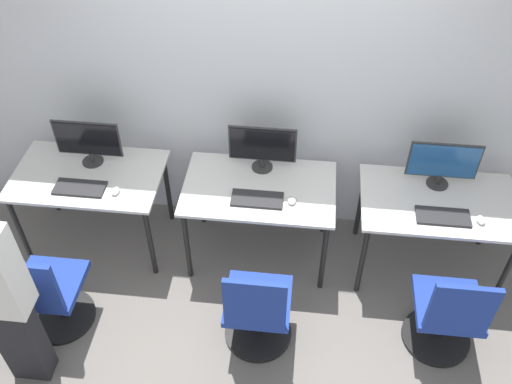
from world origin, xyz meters
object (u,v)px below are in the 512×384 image
object	(u,v)px
office_chair_left	(49,295)
mouse_center	(292,200)
keyboard_center	(257,199)
mouse_right	(481,220)
office_chair_right	(447,317)
office_chair_center	(257,312)
keyboard_right	(443,217)
monitor_right	(443,163)
monitor_left	(88,141)
mouse_left	(115,191)
monitor_center	(262,147)
keyboard_left	(80,188)

from	to	relation	value
office_chair_left	mouse_center	distance (m)	1.82
office_chair_left	keyboard_center	bearing A→B (deg)	27.33
mouse_right	office_chair_right	bearing A→B (deg)	-110.99
office_chair_center	keyboard_right	world-z (taller)	office_chair_center
keyboard_center	monitor_right	xyz separation A→B (m)	(1.30, 0.32, 0.19)
office_chair_center	monitor_right	world-z (taller)	monitor_right
monitor_left	office_chair_center	distance (m)	1.78
office_chair_left	monitor_left	bearing A→B (deg)	85.70
monitor_left	mouse_center	distance (m)	1.58
mouse_right	office_chair_center	bearing A→B (deg)	-156.35
mouse_left	monitor_center	distance (m)	1.12
mouse_left	office_chair_center	distance (m)	1.34
keyboard_left	office_chair_right	world-z (taller)	office_chair_right
keyboard_left	mouse_left	size ratio (longest dim) A/B	4.13
mouse_left	mouse_center	size ratio (longest dim) A/B	1.00
mouse_center	keyboard_right	size ratio (longest dim) A/B	0.24
monitor_right	mouse_right	size ratio (longest dim) A/B	5.57
keyboard_left	office_chair_left	world-z (taller)	office_chair_left
monitor_right	mouse_right	world-z (taller)	monitor_right
monitor_left	mouse_right	bearing A→B (deg)	-6.40
mouse_center	office_chair_center	distance (m)	0.82
keyboard_right	office_chair_right	world-z (taller)	office_chair_right
office_chair_right	keyboard_left	bearing A→B (deg)	168.12
monitor_center	keyboard_center	size ratio (longest dim) A/B	1.35
keyboard_left	mouse_left	bearing A→B (deg)	-2.20
mouse_left	office_chair_left	world-z (taller)	office_chair_left
monitor_center	keyboard_right	world-z (taller)	monitor_center
monitor_left	monitor_right	bearing A→B (deg)	0.80
monitor_center	monitor_right	size ratio (longest dim) A/B	1.00
monitor_right	mouse_left	bearing A→B (deg)	-171.39
keyboard_left	mouse_center	bearing A→B (deg)	1.27
mouse_center	keyboard_right	world-z (taller)	mouse_center
office_chair_left	keyboard_center	xyz separation A→B (m)	(1.37, 0.71, 0.39)
keyboard_center	monitor_left	bearing A→B (deg)	167.86
monitor_right	office_chair_center	bearing A→B (deg)	-140.65
mouse_center	office_chair_left	bearing A→B (deg)	-156.13
keyboard_right	office_chair_right	distance (m)	0.68
office_chair_center	monitor_right	distance (m)	1.68
keyboard_center	mouse_right	distance (m)	1.55
monitor_center	keyboard_right	distance (m)	1.37
mouse_right	mouse_center	bearing A→B (deg)	177.89
keyboard_left	office_chair_left	size ratio (longest dim) A/B	0.43
office_chair_right	keyboard_right	bearing A→B (deg)	94.72
mouse_left	monitor_center	bearing A→B (deg)	20.98
office_chair_right	monitor_right	bearing A→B (deg)	92.91
mouse_center	office_chair_center	bearing A→B (deg)	-103.90
mouse_left	mouse_right	bearing A→B (deg)	-0.07
mouse_right	monitor_left	bearing A→B (deg)	173.60
keyboard_right	mouse_right	bearing A→B (deg)	-2.56
office_chair_right	monitor_center	bearing A→B (deg)	145.05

